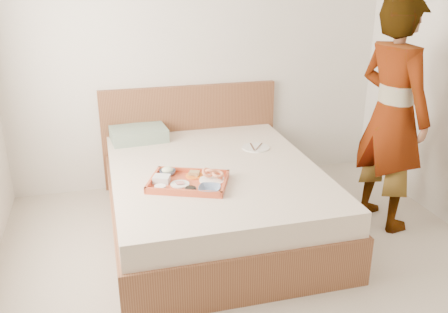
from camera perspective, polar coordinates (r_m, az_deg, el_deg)
name	(u,v)px	position (r m, az deg, el deg)	size (l,w,h in m)	color
ground	(270,302)	(3.17, 5.49, -16.81)	(3.50, 4.00, 0.01)	#BEB2A1
wall_back	(199,46)	(4.47, -2.92, 12.90)	(3.50, 0.01, 2.60)	silver
bed	(215,198)	(3.81, -1.12, -4.94)	(1.65, 2.00, 0.53)	brown
headboard	(190,135)	(4.61, -4.01, 2.58)	(1.65, 0.06, 0.95)	brown
pillow	(139,134)	(4.33, -10.06, 2.64)	(0.48, 0.32, 0.11)	gray
tray	(188,182)	(3.40, -4.22, -2.98)	(0.53, 0.39, 0.05)	#D0482D
prawn_plate	(212,180)	(3.43, -1.40, -2.79)	(0.18, 0.18, 0.01)	white
navy_bowl_big	(210,189)	(3.26, -1.72, -3.87)	(0.15, 0.15, 0.04)	navy
sauce_dish	(191,190)	(3.27, -3.96, -3.95)	(0.08, 0.08, 0.03)	black
meat_plate	(180,184)	(3.38, -5.24, -3.27)	(0.13, 0.13, 0.01)	white
bread_plate	(194,176)	(3.51, -3.51, -2.26)	(0.13, 0.13, 0.01)	orange
salad_bowl	(168,172)	(3.54, -6.68, -1.88)	(0.12, 0.12, 0.04)	navy
plastic_tub	(162,179)	(3.42, -7.39, -2.67)	(0.11, 0.09, 0.05)	silver
cheese_round	(160,188)	(3.32, -7.56, -3.66)	(0.08, 0.08, 0.03)	white
dinner_plate	(256,148)	(4.09, 3.78, 1.05)	(0.23, 0.23, 0.01)	white
person	(392,115)	(3.92, 19.28, 4.66)	(0.66, 0.43, 1.81)	beige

